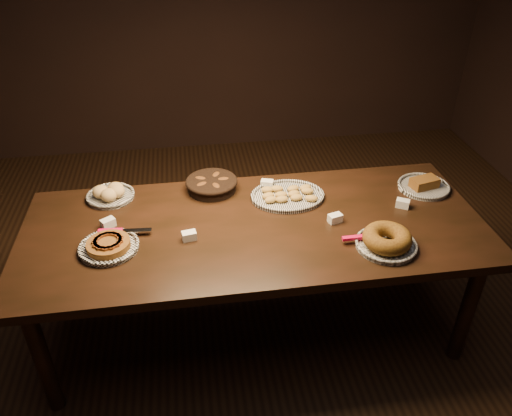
{
  "coord_description": "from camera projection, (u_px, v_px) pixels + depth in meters",
  "views": [
    {
      "loc": [
        -0.31,
        -2.09,
        2.25
      ],
      "look_at": [
        0.01,
        0.05,
        0.82
      ],
      "focal_mm": 35.0,
      "sensor_mm": 36.0,
      "label": 1
    }
  ],
  "objects": [
    {
      "name": "croissant_basket",
      "position": [
        212.0,
        184.0,
        2.86
      ],
      "size": [
        0.3,
        0.3,
        0.07
      ],
      "rotation": [
        0.0,
        0.0,
        -0.07
      ],
      "color": "black",
      "rests_on": "buffet_table"
    },
    {
      "name": "loaf_plate",
      "position": [
        424.0,
        186.0,
        2.88
      ],
      "size": [
        0.3,
        0.3,
        0.07
      ],
      "rotation": [
        0.0,
        0.0,
        0.24
      ],
      "color": "black",
      "rests_on": "buffet_table"
    },
    {
      "name": "bundt_cake_plate",
      "position": [
        387.0,
        240.0,
        2.41
      ],
      "size": [
        0.36,
        0.31,
        0.09
      ],
      "rotation": [
        0.0,
        0.0,
        0.36
      ],
      "color": "black",
      "rests_on": "buffet_table"
    },
    {
      "name": "buffet_table",
      "position": [
        255.0,
        236.0,
        2.63
      ],
      "size": [
        2.4,
        1.0,
        0.75
      ],
      "color": "black",
      "rests_on": "ground"
    },
    {
      "name": "apple_tart_plate",
      "position": [
        109.0,
        245.0,
        2.41
      ],
      "size": [
        0.35,
        0.29,
        0.06
      ],
      "rotation": [
        0.0,
        0.0,
        0.27
      ],
      "color": "white",
      "rests_on": "buffet_table"
    },
    {
      "name": "ground",
      "position": [
        255.0,
        326.0,
        3.01
      ],
      "size": [
        5.0,
        5.0,
        0.0
      ],
      "primitive_type": "plane",
      "color": "black",
      "rests_on": "ground"
    },
    {
      "name": "madeleine_platter",
      "position": [
        288.0,
        195.0,
        2.8
      ],
      "size": [
        0.41,
        0.33,
        0.05
      ],
      "rotation": [
        0.0,
        0.0,
        -0.25
      ],
      "color": "black",
      "rests_on": "buffet_table"
    },
    {
      "name": "tent_cards",
      "position": [
        263.0,
        212.0,
        2.65
      ],
      "size": [
        1.66,
        0.5,
        0.04
      ],
      "color": "white",
      "rests_on": "buffet_table"
    },
    {
      "name": "bread_roll_plate",
      "position": [
        110.0,
        194.0,
        2.79
      ],
      "size": [
        0.27,
        0.27,
        0.08
      ],
      "rotation": [
        0.0,
        0.0,
        -0.17
      ],
      "color": "white",
      "rests_on": "buffet_table"
    }
  ]
}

